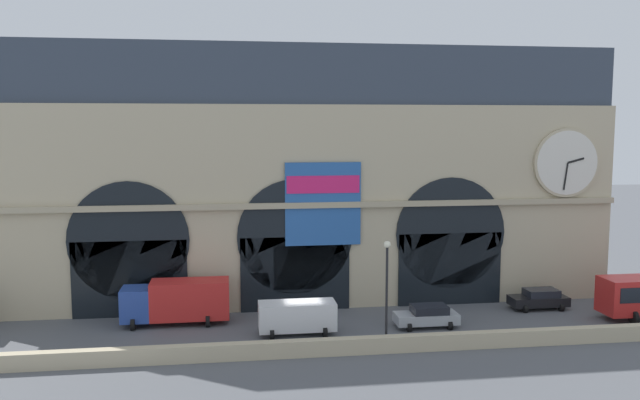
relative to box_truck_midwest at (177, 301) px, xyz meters
The scene contains 8 objects.
ground_plane 9.23m from the box_truck_midwest, 17.34° to the right, with size 200.00×200.00×0.00m, color #54565B.
quay_parapet_wall 11.68m from the box_truck_midwest, 41.86° to the right, with size 90.00×0.70×1.02m, color #BCAD8C.
station_building 12.76m from the box_truck_midwest, 28.13° to the left, with size 51.30×5.09×20.22m.
box_truck_midwest is the anchor object (origin of this frame).
van_center 8.89m from the box_truck_midwest, 22.73° to the right, with size 5.20×2.48×2.20m.
car_mideast 17.68m from the box_truck_midwest, 10.38° to the right, with size 4.40×2.22×1.55m.
car_east 27.30m from the box_truck_midwest, ahead, with size 4.40×2.22×1.55m.
street_lamp_quayside 15.43m from the box_truck_midwest, 27.25° to the right, with size 0.44×0.44×6.90m.
Camera 1 is at (-4.87, -43.16, 14.04)m, focal length 36.41 mm.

